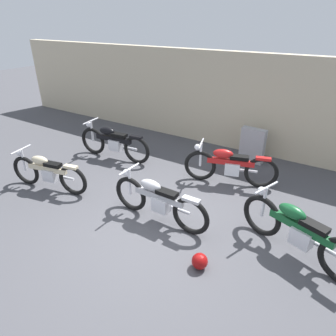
{
  "coord_description": "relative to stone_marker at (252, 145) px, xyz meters",
  "views": [
    {
      "loc": [
        2.63,
        -3.61,
        3.53
      ],
      "look_at": [
        -0.48,
        1.3,
        0.55
      ],
      "focal_mm": 31.61,
      "sensor_mm": 36.0,
      "label": 1
    }
  ],
  "objects": [
    {
      "name": "motorcycle_cream",
      "position": [
        -3.41,
        -3.87,
        -0.04
      ],
      "size": [
        1.99,
        0.67,
        0.9
      ],
      "rotation": [
        0.0,
        0.0,
        3.34
      ],
      "color": "black",
      "rests_on": "ground_plane"
    },
    {
      "name": "motorcycle_green",
      "position": [
        1.76,
        -3.1,
        0.0
      ],
      "size": [
        2.09,
        0.95,
        0.98
      ],
      "rotation": [
        0.0,
        0.0,
        2.79
      ],
      "color": "black",
      "rests_on": "ground_plane"
    },
    {
      "name": "helmet",
      "position": [
        0.57,
        -4.2,
        -0.34
      ],
      "size": [
        0.26,
        0.26,
        0.26
      ],
      "primitive_type": "sphere",
      "color": "maroon",
      "rests_on": "ground_plane"
    },
    {
      "name": "stone_marker",
      "position": [
        0.0,
        0.0,
        0.0
      ],
      "size": [
        0.66,
        0.26,
        0.94
      ],
      "primitive_type": "cube",
      "rotation": [
        0.0,
        0.0,
        -0.09
      ],
      "color": "#9E9EA3",
      "rests_on": "ground_plane"
    },
    {
      "name": "motorcycle_black",
      "position": [
        -3.28,
        -1.83,
        0.01
      ],
      "size": [
        2.22,
        0.62,
        1.0
      ],
      "rotation": [
        0.0,
        0.0,
        3.24
      ],
      "color": "black",
      "rests_on": "ground_plane"
    },
    {
      "name": "motorcycle_silver",
      "position": [
        -0.66,
        -3.53,
        -0.02
      ],
      "size": [
        2.11,
        0.59,
        0.95
      ],
      "rotation": [
        0.0,
        0.0,
        3.13
      ],
      "color": "black",
      "rests_on": "ground_plane"
    },
    {
      "name": "building_wall",
      "position": [
        -0.64,
        0.74,
        0.89
      ],
      "size": [
        18.0,
        0.3,
        2.71
      ],
      "primitive_type": "cube",
      "color": "beige",
      "rests_on": "ground_plane"
    },
    {
      "name": "motorcycle_red",
      "position": [
        -0.07,
        -1.46,
        -0.0
      ],
      "size": [
        2.09,
        0.86,
        0.97
      ],
      "rotation": [
        0.0,
        0.0,
        3.44
      ],
      "color": "black",
      "rests_on": "ground_plane"
    },
    {
      "name": "ground_plane",
      "position": [
        -0.64,
        -3.76,
        -0.47
      ],
      "size": [
        40.0,
        40.0,
        0.0
      ],
      "primitive_type": "plane",
      "color": "#47474C"
    }
  ]
}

